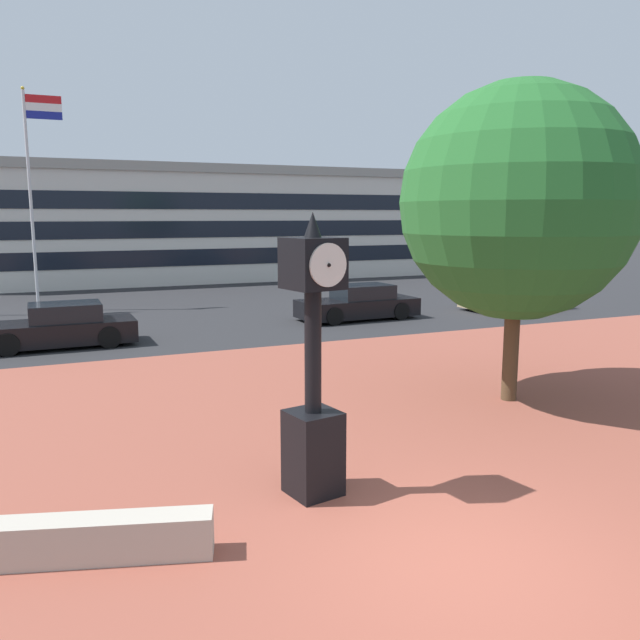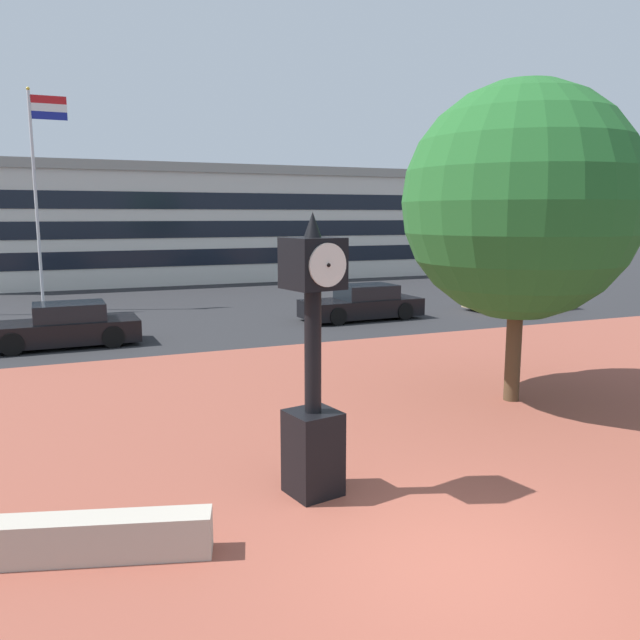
{
  "view_description": "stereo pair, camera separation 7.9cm",
  "coord_description": "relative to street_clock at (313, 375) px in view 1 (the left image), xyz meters",
  "views": [
    {
      "loc": [
        -4.02,
        -5.42,
        3.83
      ],
      "look_at": [
        -0.67,
        2.38,
        2.42
      ],
      "focal_mm": 35.7,
      "sensor_mm": 36.0,
      "label": 1
    },
    {
      "loc": [
        -3.94,
        -5.45,
        3.83
      ],
      "look_at": [
        -0.67,
        2.38,
        2.42
      ],
      "focal_mm": 35.7,
      "sensor_mm": 36.0,
      "label": 2
    }
  ],
  "objects": [
    {
      "name": "flagpole_secondary",
      "position": [
        -3.51,
        20.23,
        3.35
      ],
      "size": [
        1.43,
        0.14,
        8.71
      ],
      "color": "silver",
      "rests_on": "ground"
    },
    {
      "name": "street_clock",
      "position": [
        0.0,
        0.0,
        0.0
      ],
      "size": [
        0.79,
        0.83,
        3.87
      ],
      "rotation": [
        0.0,
        0.0,
        0.19
      ],
      "color": "black",
      "rests_on": "ground"
    },
    {
      "name": "plaza_tree",
      "position": [
        5.78,
        2.74,
        2.28
      ],
      "size": [
        5.08,
        4.72,
        6.44
      ],
      "color": "#4C3823",
      "rests_on": "ground"
    },
    {
      "name": "planter_wall",
      "position": [
        -3.19,
        -0.55,
        -1.44
      ],
      "size": [
        3.18,
        1.29,
        0.5
      ],
      "primitive_type": "cube",
      "rotation": [
        0.0,
        0.0,
        -0.29
      ],
      "color": "#ADA393",
      "rests_on": "ground"
    },
    {
      "name": "civic_building",
      "position": [
        6.56,
        33.8,
        1.62
      ],
      "size": [
        29.24,
        13.53,
        6.61
      ],
      "color": "beige",
      "rests_on": "ground"
    },
    {
      "name": "plaza_brick_paving",
      "position": [
        0.81,
        1.73,
        -1.69
      ],
      "size": [
        44.0,
        16.02,
        0.01
      ],
      "primitive_type": "cube",
      "color": "brown",
      "rests_on": "ground"
    },
    {
      "name": "car_street_mid",
      "position": [
        14.3,
        12.92,
        -1.12
      ],
      "size": [
        4.27,
        2.09,
        1.28
      ],
      "rotation": [
        0.0,
        0.0,
        1.61
      ],
      "color": "tan",
      "rests_on": "ground"
    },
    {
      "name": "car_street_distant",
      "position": [
        7.34,
        13.2,
        -1.12
      ],
      "size": [
        4.54,
        1.98,
        1.28
      ],
      "rotation": [
        0.0,
        0.0,
        1.61
      ],
      "color": "black",
      "rests_on": "ground"
    },
    {
      "name": "car_street_far",
      "position": [
        -2.97,
        12.15,
        -1.12
      ],
      "size": [
        4.33,
        1.87,
        1.28
      ],
      "rotation": [
        0.0,
        0.0,
        1.59
      ],
      "color": "black",
      "rests_on": "ground"
    },
    {
      "name": "ground_plane",
      "position": [
        0.81,
        -2.28,
        -1.69
      ],
      "size": [
        200.0,
        200.0,
        0.0
      ],
      "primitive_type": "plane",
      "color": "#262628"
    }
  ]
}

